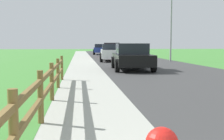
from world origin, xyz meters
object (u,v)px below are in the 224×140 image
Objects in this scene: parked_suv_black at (132,57)px; parked_car_red at (111,50)px; parked_car_blue at (101,49)px; street_lamp at (172,12)px; parked_car_white at (112,52)px.

parked_suv_black is 1.02× the size of parked_car_red.
parked_car_blue is at bearing 89.79° from parked_suv_black.
parked_suv_black is 9.59m from street_lamp.
street_lamp is at bearing -11.28° from parked_car_white.
street_lamp is (4.09, -9.37, 3.28)m from parked_car_red.
parked_car_red is at bearing 84.05° from parked_car_white.
parked_car_white is 1.09× the size of parked_car_blue.
parked_car_white is 16.14m from parked_car_blue.
parked_car_red reaches higher than parked_car_blue.
parked_car_red is 1.01× the size of parked_car_blue.
street_lamp reaches higher than parked_car_white.
parked_car_red is (0.69, 16.97, 0.09)m from parked_suv_black.
parked_car_red reaches higher than parked_car_white.
parked_car_blue is (0.09, 24.73, 0.03)m from parked_suv_black.
parked_suv_black is 1.03× the size of parked_car_blue.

